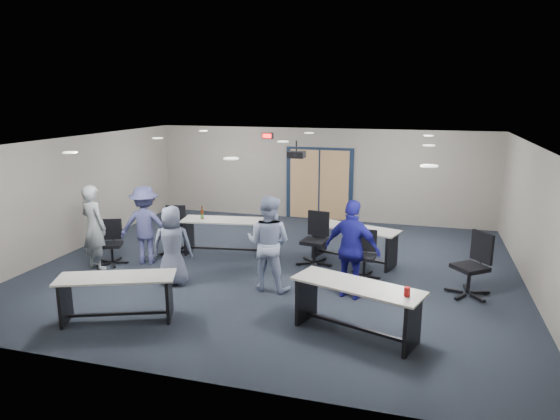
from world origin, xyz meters
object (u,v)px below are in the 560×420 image
(table_back_left, at_px, (226,230))
(chair_loose_left, at_px, (111,243))
(table_back_right, at_px, (354,238))
(chair_back_c, at_px, (314,239))
(person_plaid, at_px, (172,246))
(table_front_right, at_px, (357,300))
(table_front_left, at_px, (117,290))
(person_back, at_px, (145,225))
(chair_back_a, at_px, (174,230))
(chair_loose_right, at_px, (470,265))
(person_navy, at_px, (352,250))
(chair_back_d, at_px, (365,255))
(person_gray, at_px, (94,227))
(person_lightblue, at_px, (268,243))

(table_back_left, xyz_separation_m, chair_loose_left, (-2.12, -1.41, -0.08))
(table_back_right, xyz_separation_m, chair_loose_left, (-5.08, -1.64, -0.06))
(chair_loose_left, bearing_deg, chair_back_c, -6.76)
(person_plaid, bearing_deg, table_front_right, 144.28)
(table_front_left, height_order, person_back, person_back)
(table_back_left, bearing_deg, person_plaid, -105.71)
(table_front_left, distance_m, person_plaid, 1.74)
(chair_back_c, bearing_deg, table_back_left, -177.39)
(chair_back_a, distance_m, chair_loose_right, 6.48)
(chair_back_a, relative_size, chair_back_c, 0.95)
(table_front_right, bearing_deg, chair_back_c, 132.37)
(table_back_left, bearing_deg, person_navy, -37.56)
(table_front_right, height_order, chair_back_c, chair_back_c)
(person_navy, bearing_deg, person_plaid, 22.34)
(chair_back_a, distance_m, chair_back_c, 3.32)
(chair_back_c, relative_size, chair_back_d, 1.20)
(person_plaid, xyz_separation_m, person_back, (-1.18, 0.99, 0.08))
(chair_back_a, relative_size, person_gray, 0.60)
(person_back, bearing_deg, table_front_right, 138.85)
(table_back_right, xyz_separation_m, person_back, (-4.40, -1.32, 0.32))
(table_front_left, relative_size, person_gray, 1.08)
(table_front_right, distance_m, table_back_left, 4.74)
(chair_back_d, relative_size, person_back, 0.56)
(chair_back_c, height_order, person_gray, person_gray)
(table_back_left, height_order, person_back, person_back)
(chair_loose_right, distance_m, person_back, 6.72)
(chair_back_d, height_order, chair_loose_left, chair_loose_left)
(person_plaid, height_order, person_navy, person_navy)
(table_back_right, bearing_deg, table_back_left, -158.21)
(chair_back_a, distance_m, person_plaid, 2.00)
(table_front_left, bearing_deg, person_lightblue, 23.46)
(chair_back_c, distance_m, person_back, 3.71)
(table_front_right, height_order, chair_back_a, chair_back_a)
(table_back_left, xyz_separation_m, chair_loose_right, (5.27, -1.09, 0.03))
(table_front_left, distance_m, chair_loose_right, 6.26)
(chair_loose_left, distance_m, person_gray, 0.56)
(chair_loose_right, height_order, person_gray, person_gray)
(table_back_right, relative_size, chair_back_a, 1.88)
(person_lightblue, xyz_separation_m, person_navy, (1.58, 0.04, 0.00))
(table_front_left, bearing_deg, person_gray, 111.02)
(table_front_right, xyz_separation_m, chair_loose_right, (1.79, 2.12, 0.03))
(chair_back_c, bearing_deg, table_front_left, -116.91)
(table_front_left, height_order, table_back_left, table_back_left)
(chair_back_c, xyz_separation_m, person_back, (-3.60, -0.88, 0.28))
(chair_loose_left, bearing_deg, table_back_left, 11.25)
(table_back_left, xyz_separation_m, person_back, (-1.44, -1.10, 0.29))
(chair_loose_left, relative_size, person_navy, 0.53)
(table_back_left, height_order, person_gray, person_gray)
(chair_loose_left, distance_m, chair_loose_right, 7.40)
(chair_loose_left, relative_size, person_back, 0.57)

